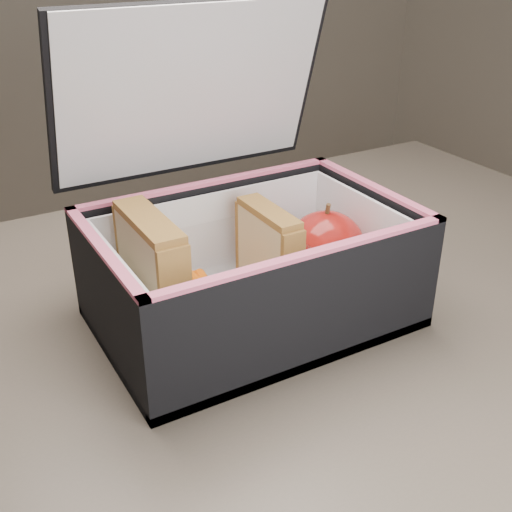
% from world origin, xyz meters
% --- Properties ---
extents(kitchen_table, '(1.20, 0.80, 0.75)m').
position_xyz_m(kitchen_table, '(0.00, 0.00, 0.66)').
color(kitchen_table, brown).
rests_on(kitchen_table, ground).
extents(lunch_bag, '(0.30, 0.26, 0.29)m').
position_xyz_m(lunch_bag, '(0.04, 0.03, 0.82)').
color(lunch_bag, black).
rests_on(lunch_bag, kitchen_table).
extents(plastic_tub, '(0.17, 0.12, 0.07)m').
position_xyz_m(plastic_tub, '(0.00, 0.03, 0.80)').
color(plastic_tub, white).
rests_on(plastic_tub, lunch_bag).
extents(sandwich_left, '(0.03, 0.10, 0.11)m').
position_xyz_m(sandwich_left, '(-0.06, 0.03, 0.82)').
color(sandwich_left, '#D7C38A').
rests_on(sandwich_left, plastic_tub).
extents(sandwich_right, '(0.02, 0.09, 0.10)m').
position_xyz_m(sandwich_right, '(0.06, 0.03, 0.81)').
color(sandwich_right, '#D7C38A').
rests_on(sandwich_right, plastic_tub).
extents(carrot_sticks, '(0.04, 0.15, 0.03)m').
position_xyz_m(carrot_sticks, '(-0.00, 0.03, 0.78)').
color(carrot_sticks, '#DB4100').
rests_on(carrot_sticks, plastic_tub).
extents(paper_napkin, '(0.10, 0.11, 0.01)m').
position_xyz_m(paper_napkin, '(0.12, 0.03, 0.77)').
color(paper_napkin, white).
rests_on(paper_napkin, lunch_bag).
extents(red_apple, '(0.09, 0.09, 0.09)m').
position_xyz_m(red_apple, '(0.13, 0.03, 0.81)').
color(red_apple, maroon).
rests_on(red_apple, paper_napkin).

